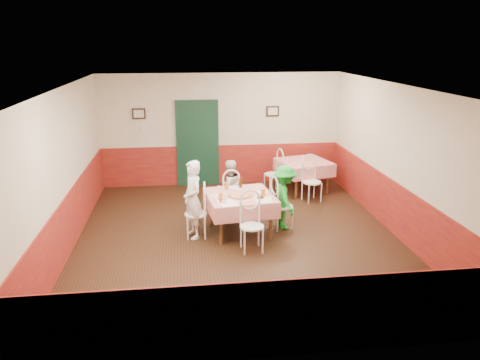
{
  "coord_description": "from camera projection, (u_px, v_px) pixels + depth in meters",
  "views": [
    {
      "loc": [
        -0.96,
        -8.07,
        3.57
      ],
      "look_at": [
        0.07,
        0.24,
        1.05
      ],
      "focal_mm": 35.0,
      "sensor_mm": 36.0,
      "label": 1
    }
  ],
  "objects": [
    {
      "name": "menu_right",
      "position": [
        264.0,
        199.0,
        8.57
      ],
      "size": [
        0.33,
        0.42,
        0.0
      ],
      "primitive_type": "cube",
      "rotation": [
        0.0,
        0.0,
        -0.09
      ],
      "color": "white",
      "rests_on": "main_table"
    },
    {
      "name": "diner_left",
      "position": [
        193.0,
        200.0,
        8.63
      ],
      "size": [
        0.5,
        0.62,
        1.47
      ],
      "primitive_type": "imported",
      "rotation": [
        0.0,
        0.0,
        -1.25
      ],
      "color": "gray",
      "rests_on": "ground"
    },
    {
      "name": "main_table",
      "position": [
        240.0,
        214.0,
        8.94
      ],
      "size": [
        1.36,
        1.36,
        0.77
      ],
      "primitive_type": "cube",
      "rotation": [
        0.0,
        0.0,
        0.12
      ],
      "color": "red",
      "rests_on": "ground"
    },
    {
      "name": "plate_right",
      "position": [
        262.0,
        192.0,
        8.94
      ],
      "size": [
        0.28,
        0.28,
        0.01
      ],
      "primitive_type": "cylinder",
      "rotation": [
        0.0,
        0.0,
        0.12
      ],
      "color": "white",
      "rests_on": "main_table"
    },
    {
      "name": "front_wall",
      "position": [
        276.0,
        248.0,
        5.08
      ],
      "size": [
        6.0,
        0.1,
        2.8
      ],
      "primitive_type": "cube",
      "color": "beige",
      "rests_on": "ground"
    },
    {
      "name": "door",
      "position": [
        198.0,
        144.0,
        11.72
      ],
      "size": [
        0.96,
        0.06,
        2.1
      ],
      "primitive_type": "cube",
      "color": "black",
      "rests_on": "ground"
    },
    {
      "name": "back_wall",
      "position": [
        221.0,
        130.0,
        11.73
      ],
      "size": [
        6.0,
        0.1,
        2.8
      ],
      "primitive_type": "cube",
      "color": "beige",
      "rests_on": "ground"
    },
    {
      "name": "glass_a",
      "position": [
        221.0,
        197.0,
        8.49
      ],
      "size": [
        0.08,
        0.08,
        0.14
      ],
      "primitive_type": "cylinder",
      "rotation": [
        0.0,
        0.0,
        0.12
      ],
      "color": "#BF7219",
      "rests_on": "main_table"
    },
    {
      "name": "picture_right",
      "position": [
        273.0,
        111.0,
        11.71
      ],
      "size": [
        0.32,
        0.03,
        0.26
      ],
      "primitive_type": "cube",
      "color": "black",
      "rests_on": "back_wall"
    },
    {
      "name": "wainscot_left",
      "position": [
        71.0,
        220.0,
        8.31
      ],
      "size": [
        0.03,
        7.0,
        1.0
      ],
      "primitive_type": "cube",
      "color": "maroon",
      "rests_on": "ground"
    },
    {
      "name": "menu_left",
      "position": [
        228.0,
        203.0,
        8.37
      ],
      "size": [
        0.39,
        0.46,
        0.0
      ],
      "primitive_type": "cube",
      "rotation": [
        0.0,
        0.0,
        0.26
      ],
      "color": "white",
      "rests_on": "main_table"
    },
    {
      "name": "shaker_b",
      "position": [
        225.0,
        202.0,
        8.32
      ],
      "size": [
        0.04,
        0.04,
        0.09
      ],
      "primitive_type": "cylinder",
      "rotation": [
        0.0,
        0.0,
        0.12
      ],
      "color": "silver",
      "rests_on": "main_table"
    },
    {
      "name": "beer_bottle",
      "position": [
        241.0,
        182.0,
        9.2
      ],
      "size": [
        0.07,
        0.07,
        0.24
      ],
      "primitive_type": "cylinder",
      "rotation": [
        0.0,
        0.0,
        0.12
      ],
      "color": "#381C0A",
      "rests_on": "main_table"
    },
    {
      "name": "pizza",
      "position": [
        240.0,
        195.0,
        8.76
      ],
      "size": [
        0.49,
        0.49,
        0.03
      ],
      "primitive_type": "cylinder",
      "rotation": [
        0.0,
        0.0,
        0.12
      ],
      "color": "#B74723",
      "rests_on": "main_table"
    },
    {
      "name": "floor",
      "position": [
        238.0,
        237.0,
        8.81
      ],
      "size": [
        7.0,
        7.0,
        0.0
      ],
      "primitive_type": "plane",
      "color": "black",
      "rests_on": "ground"
    },
    {
      "name": "left_wall",
      "position": [
        65.0,
        171.0,
        8.05
      ],
      "size": [
        0.1,
        7.0,
        2.8
      ],
      "primitive_type": "cube",
      "color": "beige",
      "rests_on": "ground"
    },
    {
      "name": "wallet",
      "position": [
        260.0,
        198.0,
        8.63
      ],
      "size": [
        0.12,
        0.1,
        0.02
      ],
      "primitive_type": "cube",
      "rotation": [
        0.0,
        0.0,
        0.12
      ],
      "color": "black",
      "rests_on": "main_table"
    },
    {
      "name": "plate_far",
      "position": [
        235.0,
        188.0,
        9.21
      ],
      "size": [
        0.28,
        0.28,
        0.01
      ],
      "primitive_type": "cylinder",
      "rotation": [
        0.0,
        0.0,
        0.12
      ],
      "color": "white",
      "rests_on": "main_table"
    },
    {
      "name": "thermostat",
      "position": [
        144.0,
        128.0,
        11.43
      ],
      "size": [
        0.1,
        0.03,
        0.1
      ],
      "primitive_type": "cube",
      "color": "white",
      "rests_on": "back_wall"
    },
    {
      "name": "wainscot_front",
      "position": [
        274.0,
        319.0,
        5.36
      ],
      "size": [
        6.0,
        0.03,
        1.0
      ],
      "primitive_type": "cube",
      "color": "maroon",
      "rests_on": "ground"
    },
    {
      "name": "chair_far",
      "position": [
        230.0,
        196.0,
        9.71
      ],
      "size": [
        0.45,
        0.45,
        0.9
      ],
      "primitive_type": null,
      "rotation": [
        0.0,
        0.0,
        3.22
      ],
      "color": "white",
      "rests_on": "ground"
    },
    {
      "name": "right_wall",
      "position": [
        396.0,
        160.0,
        8.76
      ],
      "size": [
        0.1,
        7.0,
        2.8
      ],
      "primitive_type": "cube",
      "color": "beige",
      "rests_on": "ground"
    },
    {
      "name": "chair_second_a",
      "position": [
        273.0,
        174.0,
        11.28
      ],
      "size": [
        0.51,
        0.51,
        0.9
      ],
      "primitive_type": null,
      "rotation": [
        0.0,
        0.0,
        -1.32
      ],
      "color": "white",
      "rests_on": "ground"
    },
    {
      "name": "diner_far",
      "position": [
        229.0,
        188.0,
        9.71
      ],
      "size": [
        0.71,
        0.63,
        1.21
      ],
      "primitive_type": "imported",
      "rotation": [
        0.0,
        0.0,
        3.49
      ],
      "color": "gray",
      "rests_on": "ground"
    },
    {
      "name": "shaker_a",
      "position": [
        223.0,
        201.0,
        8.33
      ],
      "size": [
        0.04,
        0.04,
        0.09
      ],
      "primitive_type": "cylinder",
      "rotation": [
        0.0,
        0.0,
        0.12
      ],
      "color": "silver",
      "rests_on": "main_table"
    },
    {
      "name": "ceiling",
      "position": [
        238.0,
        87.0,
        8.0
      ],
      "size": [
        7.0,
        7.0,
        0.0
      ],
      "primitive_type": "plane",
      "color": "white",
      "rests_on": "back_wall"
    },
    {
      "name": "second_table",
      "position": [
        304.0,
        176.0,
        11.4
      ],
      "size": [
        1.36,
        1.36,
        0.77
      ],
      "primitive_type": "cube",
      "rotation": [
        0.0,
        0.0,
        0.25
      ],
      "color": "red",
      "rests_on": "ground"
    },
    {
      "name": "wainscot_right",
      "position": [
        391.0,
        205.0,
        9.02
      ],
      "size": [
        0.03,
        7.0,
        1.0
      ],
      "primitive_type": "cube",
      "color": "maroon",
      "rests_on": "ground"
    },
    {
      "name": "glass_c",
      "position": [
        227.0,
        186.0,
        9.15
      ],
      "size": [
        0.08,
        0.08,
        0.13
      ],
      "primitive_type": "cylinder",
      "rotation": [
        0.0,
        0.0,
        0.12
      ],
      "color": "#BF7219",
      "rests_on": "main_table"
    },
    {
      "name": "wainscot_back",
      "position": [
        222.0,
        164.0,
        11.98
      ],
      "size": [
        6.0,
        0.03,
        1.0
      ],
      "primitive_type": "cube",
      "color": "maroon",
      "rests_on": "ground"
    },
    {
      "name": "diner_right",
      "position": [
        285.0,
        197.0,
        9.08
      ],
      "size": [
        0.53,
        0.85,
        1.26
      ],
      "primitive_type": "imported",
      "rotation": [
        0.0,
        0.0,
        1.64
      ],
      "color": "gray",
      "rests_on": "ground"
    },
    {
      "name": "chair_left",
      "position": [
        196.0,
        214.0,
        8.72
      ],
      "size": [
        0.43,
        0.43,
        0.9
      ],
      "primitive_type": null,
      "rotation": [
        0.0,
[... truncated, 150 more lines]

